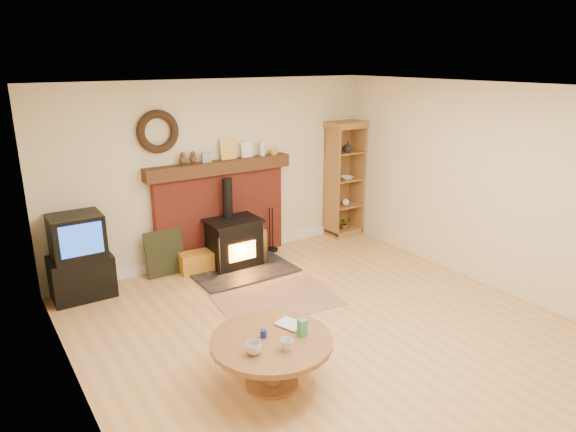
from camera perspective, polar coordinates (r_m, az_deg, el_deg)
ground at (r=5.74m, az=5.05°, el=-12.97°), size 5.50×5.50×0.00m
room_shell at (r=5.16m, az=4.74°, el=4.13°), size 5.02×5.52×2.61m
chimney_breast at (r=7.52m, az=-7.46°, el=1.05°), size 2.20×0.22×1.78m
wood_stove at (r=7.33m, az=-5.92°, el=-3.14°), size 1.40×1.00×1.26m
area_rug at (r=6.44m, az=-1.23°, el=-9.29°), size 1.55×1.15×0.01m
tv_unit at (r=6.83m, az=-22.14°, el=-4.37°), size 0.73×0.53×1.07m
curio_cabinet at (r=8.55m, az=6.19°, el=4.10°), size 0.61×0.44×1.90m
firelog_box at (r=7.30m, az=-10.14°, el=-5.08°), size 0.49×0.34×0.28m
leaning_painting at (r=7.24m, az=-13.54°, el=-4.00°), size 0.53×0.14×0.63m
fire_tools at (r=7.95m, az=-1.75°, el=-3.19°), size 0.16×0.16×0.70m
coffee_table at (r=4.76m, az=-1.82°, el=-14.43°), size 1.11×1.11×0.63m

